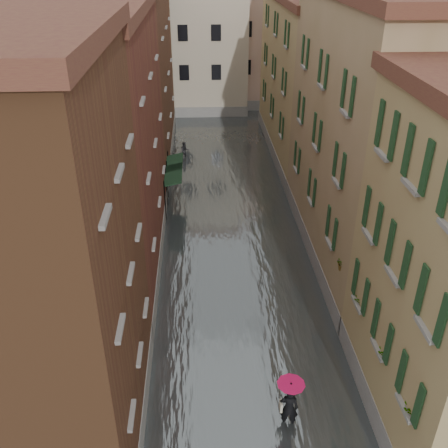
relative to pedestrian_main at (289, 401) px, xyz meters
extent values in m
plane|color=slate|center=(-1.05, 2.29, -1.24)|extent=(120.00, 120.00, 0.00)
cube|color=#4E5456|center=(-1.05, 15.29, -1.14)|extent=(10.00, 60.00, 0.20)
cube|color=brown|center=(-8.05, 0.29, 5.26)|extent=(6.00, 8.00, 13.00)
cube|color=brown|center=(-8.05, 11.29, 5.01)|extent=(6.00, 14.00, 12.50)
cube|color=brown|center=(-8.05, 26.29, 5.76)|extent=(6.00, 16.00, 14.00)
cube|color=tan|center=(5.95, 11.29, 5.26)|extent=(6.00, 14.00, 13.00)
cube|color=#9E7F51|center=(5.95, 26.29, 4.51)|extent=(6.00, 16.00, 11.50)
cube|color=#B7AC91|center=(-4.05, 40.29, 5.26)|extent=(12.00, 9.00, 13.00)
cube|color=#CBA58E|center=(4.95, 42.29, 4.76)|extent=(10.00, 9.00, 12.00)
cube|color=black|center=(-4.50, 16.69, 1.31)|extent=(1.09, 3.10, 0.31)
cylinder|color=black|center=(-5.00, 15.14, 0.16)|extent=(0.06, 0.06, 2.80)
cylinder|color=black|center=(-5.00, 18.24, 0.16)|extent=(0.06, 0.06, 2.80)
cube|color=black|center=(-4.50, 18.53, 1.31)|extent=(1.09, 2.86, 0.31)
cylinder|color=black|center=(-5.00, 17.10, 0.16)|extent=(0.06, 0.06, 2.80)
cylinder|color=black|center=(-5.00, 19.96, 0.16)|extent=(0.06, 0.06, 2.80)
cube|color=brown|center=(3.07, -2.25, 1.91)|extent=(0.22, 0.85, 0.18)
imported|color=#265926|center=(3.07, -2.25, 2.33)|extent=(0.59, 0.51, 0.66)
cube|color=brown|center=(3.07, 0.04, 1.91)|extent=(0.22, 0.85, 0.18)
imported|color=#265926|center=(3.07, 0.04, 2.33)|extent=(0.59, 0.51, 0.66)
cube|color=brown|center=(3.07, 2.81, 1.91)|extent=(0.22, 0.85, 0.18)
imported|color=#265926|center=(3.07, 2.81, 2.33)|extent=(0.59, 0.51, 0.66)
cube|color=brown|center=(3.07, 5.36, 1.91)|extent=(0.22, 0.85, 0.18)
imported|color=#265926|center=(3.07, 5.36, 2.33)|extent=(0.59, 0.51, 0.66)
imported|color=black|center=(0.00, 0.00, -0.34)|extent=(0.73, 0.55, 1.80)
cube|color=beige|center=(-0.28, 0.05, -0.29)|extent=(0.08, 0.30, 0.38)
cylinder|color=black|center=(0.00, 0.00, 0.11)|extent=(0.02, 0.02, 1.00)
cone|color=#CF0D4B|center=(0.00, 0.00, 0.68)|extent=(0.97, 0.97, 0.28)
imported|color=black|center=(-3.99, 25.34, -0.50)|extent=(0.86, 0.76, 1.48)
camera|label=1|loc=(-2.90, -11.84, 13.76)|focal=40.00mm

